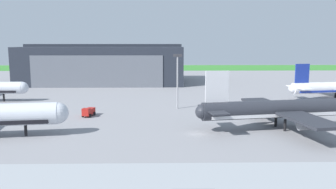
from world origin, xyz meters
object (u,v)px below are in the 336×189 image
Objects in this scene: airliner_near_right at (287,109)px; maintenance_hangar at (105,64)px; fuel_bowser at (88,112)px; apron_light_mast at (177,76)px.

maintenance_hangar is at bearing 120.45° from airliner_near_right.
maintenance_hangar reaches higher than fuel_bowser.
maintenance_hangar reaches higher than apron_light_mast.
maintenance_hangar is 73.15m from apron_light_mast.
fuel_bowser is 0.32× the size of apron_light_mast.
maintenance_hangar is 104.20m from airliner_near_right.
fuel_bowser is 25.91m from apron_light_mast.
maintenance_hangar is at bearing 95.90° from fuel_bowser.
maintenance_hangar is at bearing 114.65° from apron_light_mast.
maintenance_hangar is 4.65× the size of apron_light_mast.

